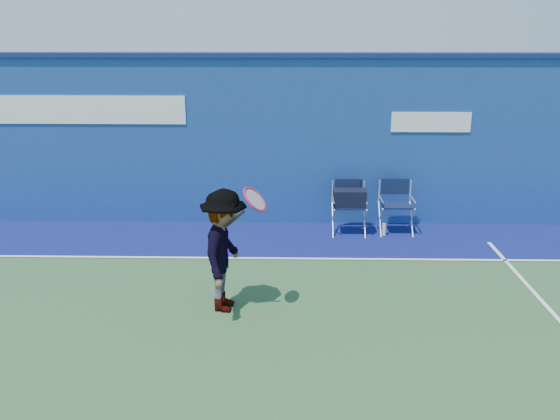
{
  "coord_description": "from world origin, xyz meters",
  "views": [
    {
      "loc": [
        1.15,
        -5.5,
        3.52
      ],
      "look_at": [
        0.98,
        2.6,
        1.0
      ],
      "focal_mm": 38.0,
      "sensor_mm": 36.0,
      "label": 1
    }
  ],
  "objects_px": {
    "directors_chair_left": "(349,212)",
    "directors_chair_right": "(396,217)",
    "water_bottle": "(384,229)",
    "tennis_player": "(225,250)"
  },
  "relations": [
    {
      "from": "directors_chair_left",
      "to": "directors_chair_right",
      "type": "relative_size",
      "value": 1.01
    },
    {
      "from": "directors_chair_right",
      "to": "water_bottle",
      "type": "distance_m",
      "value": 0.33
    },
    {
      "from": "directors_chair_left",
      "to": "water_bottle",
      "type": "xyz_separation_m",
      "value": [
        0.62,
        -0.1,
        -0.29
      ]
    },
    {
      "from": "directors_chair_right",
      "to": "tennis_player",
      "type": "bearing_deg",
      "value": -131.66
    },
    {
      "from": "directors_chair_right",
      "to": "tennis_player",
      "type": "relative_size",
      "value": 0.56
    },
    {
      "from": "directors_chair_left",
      "to": "water_bottle",
      "type": "bearing_deg",
      "value": -9.01
    },
    {
      "from": "directors_chair_right",
      "to": "water_bottle",
      "type": "xyz_separation_m",
      "value": [
        -0.22,
        -0.17,
        -0.18
      ]
    },
    {
      "from": "water_bottle",
      "to": "directors_chair_left",
      "type": "bearing_deg",
      "value": 170.99
    },
    {
      "from": "directors_chair_right",
      "to": "water_bottle",
      "type": "height_order",
      "value": "directors_chair_right"
    },
    {
      "from": "water_bottle",
      "to": "tennis_player",
      "type": "relative_size",
      "value": 0.13
    }
  ]
}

